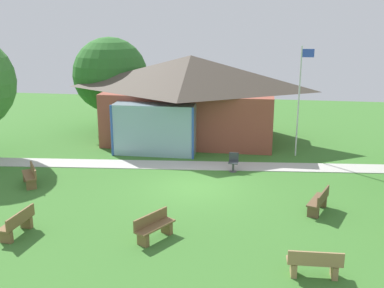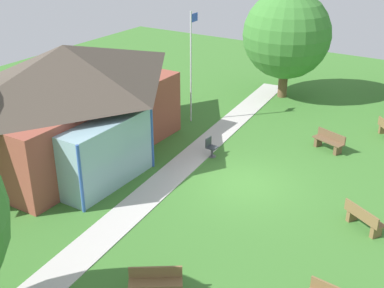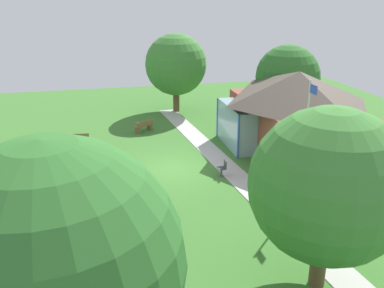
# 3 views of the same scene
# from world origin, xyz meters

# --- Properties ---
(ground_plane) EXTENTS (44.00, 44.00, 0.00)m
(ground_plane) POSITION_xyz_m (0.00, 0.00, 0.00)
(ground_plane) COLOR #3D752D
(pavilion) EXTENTS (10.31, 7.14, 4.84)m
(pavilion) POSITION_xyz_m (-1.46, 7.62, 2.52)
(pavilion) COLOR brown
(pavilion) RESTS_ON ground_plane
(footpath) EXTENTS (24.48, 3.54, 0.03)m
(footpath) POSITION_xyz_m (0.00, 2.86, 0.01)
(footpath) COLOR #BCB7B2
(footpath) RESTS_ON ground_plane
(flagpole) EXTENTS (0.64, 0.08, 5.57)m
(flagpole) POSITION_xyz_m (4.49, 5.24, 3.08)
(flagpole) COLOR silver
(flagpole) RESTS_ON ground_plane
(bench_mid_right) EXTENTS (0.94, 1.56, 0.84)m
(bench_mid_right) POSITION_xyz_m (4.85, -1.87, 0.40)
(bench_mid_right) COLOR brown
(bench_mid_right) RESTS_ON ground_plane
(bench_front_center) EXTENTS (1.14, 1.51, 0.84)m
(bench_front_center) POSITION_xyz_m (-0.65, -4.86, 0.40)
(bench_front_center) COLOR brown
(bench_front_center) RESTS_ON ground_plane
(bench_mid_left) EXTENTS (1.21, 1.49, 0.84)m
(bench_mid_left) POSITION_xyz_m (-6.98, -0.81, 0.40)
(bench_mid_left) COLOR brown
(bench_mid_left) RESTS_ON ground_plane
(patio_chair_lawn_spare) EXTENTS (0.46, 0.46, 0.86)m
(patio_chair_lawn_spare) POSITION_xyz_m (1.44, 2.30, 0.42)
(patio_chair_lawn_spare) COLOR #33383D
(patio_chair_lawn_spare) RESTS_ON ground_plane
(tree_east_hedge) EXTENTS (4.90, 4.90, 6.07)m
(tree_east_hedge) POSITION_xyz_m (10.50, 2.75, 3.61)
(tree_east_hedge) COLOR brown
(tree_east_hedge) RESTS_ON ground_plane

